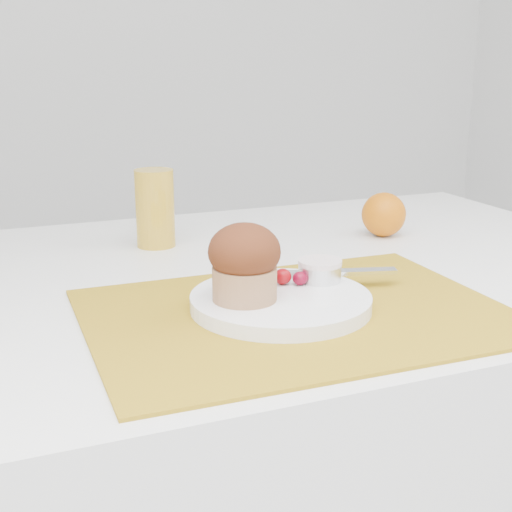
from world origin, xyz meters
name	(u,v)px	position (x,y,z in m)	size (l,w,h in m)	color
table	(270,489)	(0.00, 0.05, 0.38)	(1.20, 0.80, 0.75)	white
placemat	(297,313)	(-0.05, -0.14, 0.75)	(0.50, 0.37, 0.00)	#A27B16
plate	(281,301)	(-0.06, -0.12, 0.76)	(0.22, 0.22, 0.02)	white
ramekin	(320,272)	(0.01, -0.09, 0.78)	(0.06, 0.06, 0.02)	silver
cream	(320,262)	(0.01, -0.09, 0.80)	(0.06, 0.06, 0.01)	silver
raspberry_near	(283,277)	(-0.04, -0.09, 0.78)	(0.02, 0.02, 0.02)	#630206
raspberry_far	(300,278)	(-0.02, -0.10, 0.78)	(0.02, 0.02, 0.02)	#4E0212
butter_knife	(315,273)	(0.01, -0.07, 0.77)	(0.22, 0.02, 0.01)	silver
orange	(384,215)	(0.26, 0.15, 0.79)	(0.08, 0.08, 0.08)	#D36807
juice_glass	(155,208)	(-0.13, 0.24, 0.81)	(0.06, 0.06, 0.13)	gold
muffin	(244,262)	(-0.11, -0.12, 0.82)	(0.09, 0.09, 0.09)	#AF7C54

